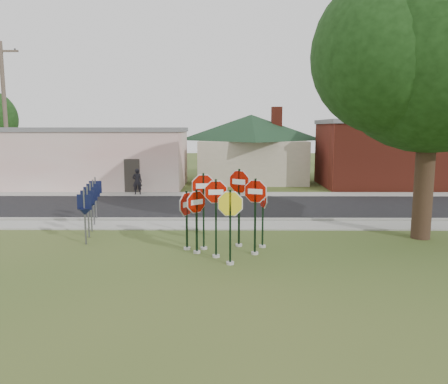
{
  "coord_description": "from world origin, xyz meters",
  "views": [
    {
      "loc": [
        0.1,
        -12.8,
        4.18
      ],
      "look_at": [
        -0.0,
        2.0,
        1.99
      ],
      "focal_mm": 35.0,
      "sensor_mm": 36.0,
      "label": 1
    }
  ],
  "objects_px": {
    "stop_sign_yellow": "(230,217)",
    "pedestrian": "(137,181)",
    "stop_sign_left": "(197,213)",
    "utility_pole_near": "(5,115)",
    "stop_sign_center": "(216,207)",
    "oak_tree": "(433,48)"
  },
  "relations": [
    {
      "from": "utility_pole_near",
      "to": "stop_sign_center",
      "type": "bearing_deg",
      "value": -46.03
    },
    {
      "from": "stop_sign_center",
      "to": "stop_sign_left",
      "type": "relative_size",
      "value": 1.18
    },
    {
      "from": "stop_sign_center",
      "to": "pedestrian",
      "type": "xyz_separation_m",
      "value": [
        -5.23,
        13.13,
        -0.79
      ]
    },
    {
      "from": "utility_pole_near",
      "to": "pedestrian",
      "type": "height_order",
      "value": "utility_pole_near"
    },
    {
      "from": "stop_sign_yellow",
      "to": "stop_sign_left",
      "type": "height_order",
      "value": "stop_sign_yellow"
    },
    {
      "from": "stop_sign_left",
      "to": "pedestrian",
      "type": "relative_size",
      "value": 1.4
    },
    {
      "from": "utility_pole_near",
      "to": "pedestrian",
      "type": "distance_m",
      "value": 9.51
    },
    {
      "from": "stop_sign_yellow",
      "to": "utility_pole_near",
      "type": "height_order",
      "value": "utility_pole_near"
    },
    {
      "from": "stop_sign_center",
      "to": "stop_sign_left",
      "type": "distance_m",
      "value": 0.85
    },
    {
      "from": "stop_sign_center",
      "to": "utility_pole_near",
      "type": "bearing_deg",
      "value": 133.97
    },
    {
      "from": "stop_sign_yellow",
      "to": "utility_pole_near",
      "type": "relative_size",
      "value": 0.26
    },
    {
      "from": "stop_sign_yellow",
      "to": "oak_tree",
      "type": "distance_m",
      "value": 9.74
    },
    {
      "from": "stop_sign_left",
      "to": "stop_sign_center",
      "type": "bearing_deg",
      "value": -35.09
    },
    {
      "from": "stop_sign_yellow",
      "to": "utility_pole_near",
      "type": "bearing_deg",
      "value": 133.44
    },
    {
      "from": "stop_sign_yellow",
      "to": "pedestrian",
      "type": "bearing_deg",
      "value": 112.29
    },
    {
      "from": "pedestrian",
      "to": "stop_sign_center",
      "type": "bearing_deg",
      "value": 99.5
    },
    {
      "from": "oak_tree",
      "to": "pedestrian",
      "type": "relative_size",
      "value": 6.9
    },
    {
      "from": "stop_sign_left",
      "to": "oak_tree",
      "type": "height_order",
      "value": "oak_tree"
    },
    {
      "from": "stop_sign_yellow",
      "to": "oak_tree",
      "type": "relative_size",
      "value": 0.22
    },
    {
      "from": "oak_tree",
      "to": "pedestrian",
      "type": "xyz_separation_m",
      "value": [
        -12.99,
        10.58,
        -6.16
      ]
    },
    {
      "from": "stop_sign_yellow",
      "to": "utility_pole_near",
      "type": "distance_m",
      "value": 20.94
    },
    {
      "from": "oak_tree",
      "to": "pedestrian",
      "type": "bearing_deg",
      "value": 140.84
    }
  ]
}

